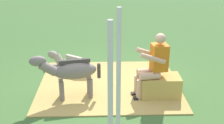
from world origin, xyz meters
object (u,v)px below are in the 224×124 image
(person_seated, at_px, (153,63))
(soda_bottle, at_px, (178,84))
(hay_bale, at_px, (160,86))
(tent_pole_mid, at_px, (110,118))
(pony_standing, at_px, (70,71))
(pony_lying, at_px, (74,65))
(tent_pole_left, at_px, (118,93))

(person_seated, height_order, soda_bottle, person_seated)
(hay_bale, relative_size, tent_pole_mid, 0.35)
(hay_bale, relative_size, pony_standing, 0.58)
(hay_bale, distance_m, tent_pole_mid, 2.85)
(pony_lying, xyz_separation_m, soda_bottle, (-2.28, 0.92, -0.07))
(pony_lying, bearing_deg, hay_bale, 146.47)
(soda_bottle, height_order, tent_pole_left, tent_pole_left)
(tent_pole_left, height_order, tent_pole_mid, same)
(tent_pole_left, bearing_deg, pony_standing, -66.35)
(pony_lying, distance_m, tent_pole_left, 3.37)
(person_seated, height_order, tent_pole_mid, tent_pole_mid)
(soda_bottle, bearing_deg, tent_pole_mid, 61.71)
(tent_pole_left, distance_m, tent_pole_mid, 0.60)
(hay_bale, bearing_deg, person_seated, 5.87)
(soda_bottle, xyz_separation_m, tent_pole_mid, (1.50, 2.79, 0.99))
(person_seated, bearing_deg, pony_standing, 0.47)
(hay_bale, xyz_separation_m, tent_pole_mid, (1.06, 2.50, 0.89))
(soda_bottle, distance_m, tent_pole_mid, 3.32)
(person_seated, bearing_deg, hay_bale, -174.13)
(person_seated, distance_m, tent_pole_left, 2.09)
(hay_bale, bearing_deg, pony_standing, 0.97)
(person_seated, height_order, pony_lying, person_seated)
(pony_standing, bearing_deg, pony_lying, -86.96)
(soda_bottle, relative_size, tent_pole_mid, 0.11)
(pony_standing, distance_m, soda_bottle, 2.28)
(hay_bale, xyz_separation_m, pony_standing, (1.76, 0.03, 0.36))
(hay_bale, height_order, pony_lying, hay_bale)
(pony_standing, bearing_deg, soda_bottle, -171.67)
(pony_lying, height_order, tent_pole_left, tent_pole_left)
(hay_bale, relative_size, soda_bottle, 3.23)
(tent_pole_mid, bearing_deg, pony_lying, -78.24)
(pony_standing, xyz_separation_m, soda_bottle, (-2.21, -0.32, -0.46))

